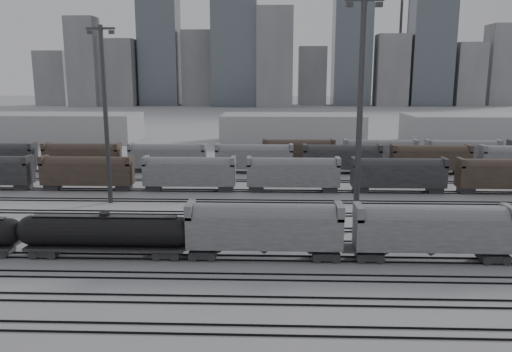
{
  "coord_description": "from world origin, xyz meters",
  "views": [
    {
      "loc": [
        4.81,
        -47.92,
        18.48
      ],
      "look_at": [
        2.2,
        24.75,
        4.0
      ],
      "focal_mm": 35.0,
      "sensor_mm": 36.0,
      "label": 1
    }
  ],
  "objects_px": {
    "hopper_car_a": "(264,226)",
    "light_mast_c": "(360,111)",
    "hopper_car_b": "(433,228)",
    "tank_car_b": "(106,232)"
  },
  "relations": [
    {
      "from": "hopper_car_a",
      "to": "hopper_car_b",
      "type": "bearing_deg",
      "value": 0.0
    },
    {
      "from": "tank_car_b",
      "to": "light_mast_c",
      "type": "relative_size",
      "value": 0.67
    },
    {
      "from": "hopper_car_a",
      "to": "light_mast_c",
      "type": "relative_size",
      "value": 0.58
    },
    {
      "from": "tank_car_b",
      "to": "hopper_car_a",
      "type": "relative_size",
      "value": 1.17
    },
    {
      "from": "tank_car_b",
      "to": "hopper_car_b",
      "type": "bearing_deg",
      "value": 0.0
    },
    {
      "from": "hopper_car_a",
      "to": "light_mast_c",
      "type": "height_order",
      "value": "light_mast_c"
    },
    {
      "from": "hopper_car_b",
      "to": "hopper_car_a",
      "type": "bearing_deg",
      "value": 180.0
    },
    {
      "from": "light_mast_c",
      "to": "hopper_car_a",
      "type": "bearing_deg",
      "value": -137.27
    },
    {
      "from": "hopper_car_b",
      "to": "tank_car_b",
      "type": "bearing_deg",
      "value": 180.0
    },
    {
      "from": "hopper_car_a",
      "to": "hopper_car_b",
      "type": "xyz_separation_m",
      "value": [
        17.01,
        0.0,
        -0.04
      ]
    }
  ]
}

